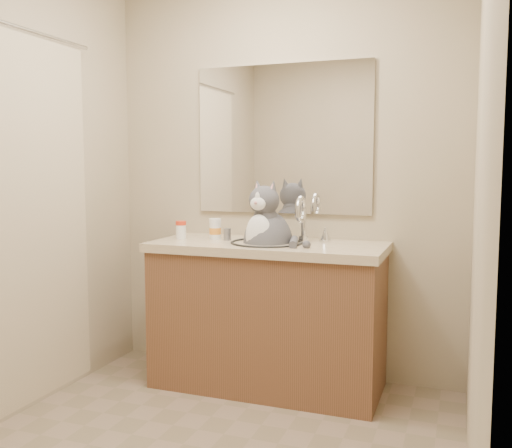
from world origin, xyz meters
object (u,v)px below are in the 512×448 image
Objects in this scene: cat at (267,238)px; grey_canister at (227,234)px; pill_bottle_orange at (215,229)px; pill_bottle_redcap at (181,230)px.

cat is 7.96× the size of grey_canister.
pill_bottle_orange is at bearing -175.24° from cat.
pill_bottle_redcap is at bearing -163.12° from pill_bottle_orange.
cat reaches higher than pill_bottle_orange.
pill_bottle_orange is (0.20, 0.06, 0.00)m from pill_bottle_redcap.
cat reaches higher than pill_bottle_redcap.
grey_canister is (0.09, -0.03, -0.02)m from pill_bottle_orange.
grey_canister is (-0.25, 0.01, 0.01)m from cat.
pill_bottle_redcap is (-0.54, -0.02, 0.03)m from cat.
pill_bottle_redcap is 0.21m from pill_bottle_orange.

